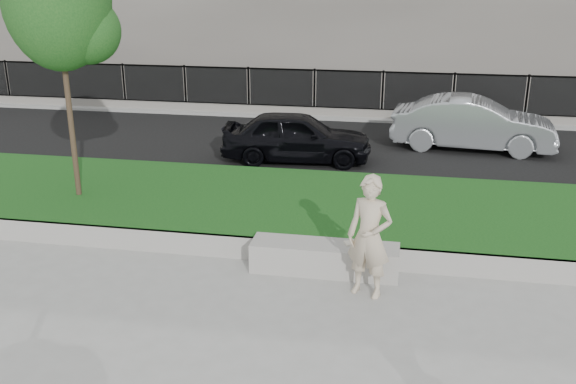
% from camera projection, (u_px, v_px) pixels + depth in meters
% --- Properties ---
extents(ground, '(90.00, 90.00, 0.00)m').
position_uv_depth(ground, '(241.00, 288.00, 9.89)').
color(ground, gray).
rests_on(ground, ground).
extents(grass_bank, '(34.00, 4.00, 0.40)m').
position_uv_depth(grass_bank, '(279.00, 208.00, 12.61)').
color(grass_bank, '#0E3A11').
rests_on(grass_bank, ground).
extents(grass_kerb, '(34.00, 0.08, 0.40)m').
position_uv_depth(grass_kerb, '(256.00, 249.00, 10.79)').
color(grass_kerb, gray).
rests_on(grass_kerb, ground).
extents(street, '(34.00, 7.00, 0.04)m').
position_uv_depth(street, '(317.00, 145.00, 17.78)').
color(street, black).
rests_on(street, ground).
extents(far_pavement, '(34.00, 3.00, 0.12)m').
position_uv_depth(far_pavement, '(336.00, 111.00, 21.94)').
color(far_pavement, gray).
rests_on(far_pavement, ground).
extents(iron_fence, '(32.00, 0.30, 1.50)m').
position_uv_depth(iron_fence, '(332.00, 102.00, 20.85)').
color(iron_fence, slate).
rests_on(iron_fence, far_pavement).
extents(stone_bench, '(2.37, 0.59, 0.49)m').
position_uv_depth(stone_bench, '(325.00, 258.00, 10.35)').
color(stone_bench, gray).
rests_on(stone_bench, ground).
extents(man, '(0.79, 0.64, 1.87)m').
position_uv_depth(man, '(369.00, 237.00, 9.41)').
color(man, beige).
rests_on(man, ground).
extents(book, '(0.28, 0.25, 0.03)m').
position_uv_depth(book, '(352.00, 243.00, 10.29)').
color(book, silver).
rests_on(book, stone_bench).
extents(young_tree, '(2.03, 1.94, 4.96)m').
position_uv_depth(young_tree, '(62.00, 6.00, 11.62)').
color(young_tree, '#38281C').
rests_on(young_tree, grass_bank).
extents(car_dark, '(3.84, 1.79, 1.27)m').
position_uv_depth(car_dark, '(297.00, 136.00, 16.08)').
color(car_dark, black).
rests_on(car_dark, street).
extents(car_silver, '(4.37, 1.87, 1.40)m').
position_uv_depth(car_silver, '(473.00, 124.00, 17.12)').
color(car_silver, '#A0A4A9').
rests_on(car_silver, street).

